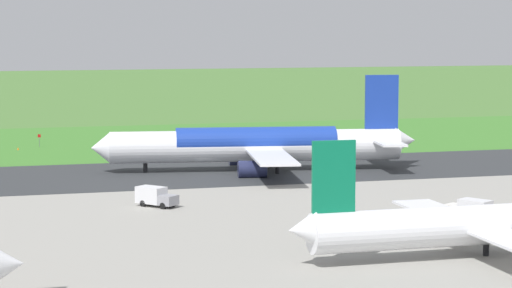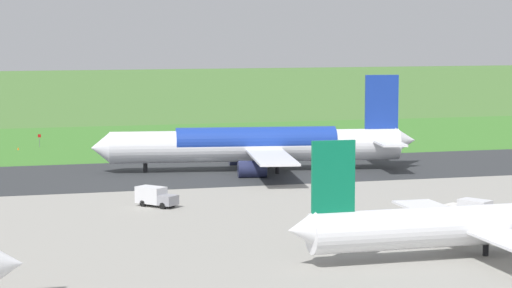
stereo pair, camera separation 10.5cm
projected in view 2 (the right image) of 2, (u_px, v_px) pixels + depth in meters
The scene contains 11 objects.
ground_plane at pixel (204, 173), 174.26m from camera, with size 800.00×800.00×0.00m, color #477233.
runway_asphalt at pixel (204, 173), 174.26m from camera, with size 600.00×32.34×0.06m, color #2D3033.
apron_concrete at pixel (360, 268), 106.25m from camera, with size 440.00×110.00×0.05m, color gray.
grass_verge_foreground at pixel (156, 144), 216.74m from camera, with size 600.00×80.00×0.04m, color #3C782B.
airliner_main at pixel (258, 145), 176.18m from camera, with size 54.03×44.40×15.88m.
airliner_parked_mid at pixel (484, 224), 111.32m from camera, with size 43.42×35.42×12.72m.
service_truck_baggage at pixel (470, 209), 132.14m from camera, with size 4.96×6.12×2.65m.
service_truck_fuel at pixel (155, 196), 141.81m from camera, with size 5.47×5.87×2.65m.
service_car_ops at pixel (367, 219), 128.64m from camera, with size 4.34×4.13×1.62m.
no_stopping_sign at pixel (39, 140), 210.48m from camera, with size 0.60×0.10×2.58m.
traffic_cone_orange at pixel (18, 149), 205.93m from camera, with size 0.40×0.40×0.55m, color orange.
Camera 2 is at (37.82, 168.66, 24.19)m, focal length 74.89 mm.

